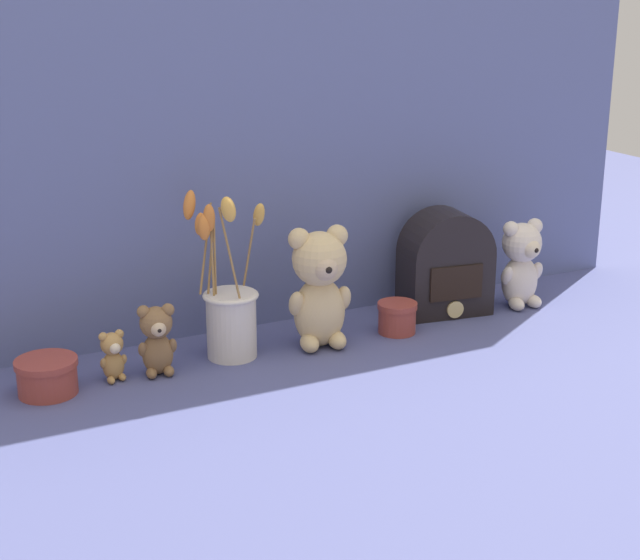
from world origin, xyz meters
TOP-DOWN VIEW (x-y plane):
  - ground_plane at (0.00, 0.00)m, footprint 4.00×4.00m
  - backdrop_wall at (0.00, 0.17)m, footprint 1.67×0.02m
  - teddy_bear_large at (-0.01, 0.00)m, footprint 0.13×0.12m
  - teddy_bear_medium at (0.48, 0.01)m, footprint 0.10×0.10m
  - teddy_bear_small at (-0.34, 0.00)m, footprint 0.07×0.07m
  - teddy_bear_tiny at (-0.42, 0.02)m, footprint 0.05×0.05m
  - flower_vase at (-0.19, 0.02)m, footprint 0.15×0.14m
  - vintage_radio at (0.32, 0.05)m, footprint 0.20×0.13m
  - decorative_tin_tall at (0.16, -0.01)m, footprint 0.08×0.08m
  - decorative_tin_short at (-0.53, 0.01)m, footprint 0.11×0.11m

SIDE VIEW (x-z plane):
  - ground_plane at x=0.00m, z-range 0.00..0.00m
  - decorative_tin_tall at x=0.16m, z-range 0.00..0.06m
  - decorative_tin_short at x=-0.53m, z-range 0.00..0.06m
  - teddy_bear_tiny at x=-0.42m, z-range 0.00..0.09m
  - teddy_bear_small at x=-0.34m, z-range 0.00..0.14m
  - flower_vase at x=-0.19m, z-range -0.07..0.25m
  - teddy_bear_medium at x=0.48m, z-range 0.00..0.20m
  - vintage_radio at x=0.32m, z-range -0.01..0.22m
  - teddy_bear_large at x=-0.01m, z-range 0.01..0.24m
  - backdrop_wall at x=0.00m, z-range 0.00..0.79m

